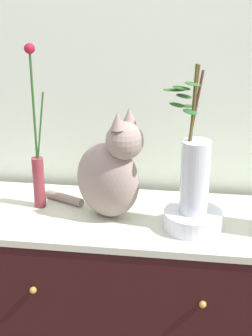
# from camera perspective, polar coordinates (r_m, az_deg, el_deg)

# --- Properties ---
(wall_back) EXTENTS (4.40, 0.08, 2.60)m
(wall_back) POSITION_cam_1_polar(r_m,az_deg,el_deg) (1.93, 1.27, 11.92)
(wall_back) COLOR silver
(wall_back) RESTS_ON ground_plane
(sideboard) EXTENTS (1.26, 0.48, 0.81)m
(sideboard) POSITION_cam_1_polar(r_m,az_deg,el_deg) (2.01, -0.00, -15.71)
(sideboard) COLOR black
(sideboard) RESTS_ON ground_plane
(cat_sitting) EXTENTS (0.40, 0.25, 0.39)m
(cat_sitting) POSITION_cam_1_polar(r_m,az_deg,el_deg) (1.72, -1.84, -0.57)
(cat_sitting) COLOR gray
(cat_sitting) RESTS_ON sideboard
(vase_slim_green) EXTENTS (0.06, 0.04, 0.59)m
(vase_slim_green) POSITION_cam_1_polar(r_m,az_deg,el_deg) (1.82, -9.98, 0.49)
(vase_slim_green) COLOR maroon
(vase_slim_green) RESTS_ON sideboard
(bowl_porcelain) EXTENTS (0.20, 0.20, 0.06)m
(bowl_porcelain) POSITION_cam_1_polar(r_m,az_deg,el_deg) (1.71, 7.56, -5.82)
(bowl_porcelain) COLOR white
(bowl_porcelain) RESTS_ON sideboard
(vase_glass_clear) EXTENTS (0.16, 0.12, 0.49)m
(vase_glass_clear) POSITION_cam_1_polar(r_m,az_deg,el_deg) (1.64, 7.76, -0.45)
(vase_glass_clear) COLOR silver
(vase_glass_clear) RESTS_ON bowl_porcelain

